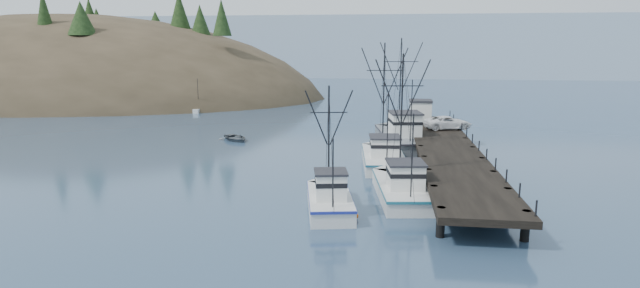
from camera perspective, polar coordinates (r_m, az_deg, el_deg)
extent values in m
plane|color=navy|center=(37.85, -4.68, -7.47)|extent=(400.00, 400.00, 0.00)
cube|color=black|center=(52.45, 14.24, -0.51)|extent=(6.00, 44.00, 0.50)
cylinder|color=black|center=(33.16, 13.61, -8.67)|extent=(0.56, 0.56, 2.00)
cylinder|color=black|center=(34.13, 22.42, -8.65)|extent=(0.56, 0.56, 2.00)
cylinder|color=black|center=(37.88, 12.84, -6.11)|extent=(0.56, 0.56, 2.00)
cylinder|color=black|center=(38.73, 20.56, -6.17)|extent=(0.56, 0.56, 2.00)
cylinder|color=black|center=(42.66, 12.24, -4.13)|extent=(0.56, 0.56, 2.00)
cylinder|color=black|center=(43.42, 19.11, -4.23)|extent=(0.56, 0.56, 2.00)
cylinder|color=black|center=(47.49, 11.76, -2.54)|extent=(0.56, 0.56, 2.00)
cylinder|color=black|center=(48.18, 17.95, -2.66)|extent=(0.56, 0.56, 2.00)
cylinder|color=black|center=(52.35, 11.38, -1.25)|extent=(0.56, 0.56, 2.00)
cylinder|color=black|center=(52.97, 17.00, -1.38)|extent=(0.56, 0.56, 2.00)
cylinder|color=black|center=(57.24, 11.06, -0.17)|extent=(0.56, 0.56, 2.00)
cylinder|color=black|center=(57.80, 16.21, -0.30)|extent=(0.56, 0.56, 2.00)
cylinder|color=black|center=(62.14, 10.79, 0.73)|extent=(0.56, 0.56, 2.00)
cylinder|color=black|center=(62.66, 15.54, 0.60)|extent=(0.56, 0.56, 2.00)
cylinder|color=black|center=(67.06, 10.56, 1.50)|extent=(0.56, 0.56, 2.00)
cylinder|color=black|center=(67.54, 14.97, 1.38)|extent=(0.56, 0.56, 2.00)
cylinder|color=black|center=(71.98, 10.36, 2.17)|extent=(0.56, 0.56, 2.00)
cylinder|color=black|center=(72.44, 14.47, 2.05)|extent=(0.56, 0.56, 2.00)
ellipsoid|color=#382D1E|center=(138.35, -26.78, 2.50)|extent=(132.00, 78.00, 51.00)
ellipsoid|color=black|center=(143.99, -27.69, 4.32)|extent=(109.20, 62.40, 41.60)
cube|color=beige|center=(102.42, -19.12, 4.61)|extent=(4.00, 5.00, 2.80)
cube|color=beige|center=(108.71, -21.02, 4.83)|extent=(4.00, 5.00, 2.80)
cube|color=beige|center=(106.15, -15.74, 5.02)|extent=(4.00, 5.00, 2.80)
cube|color=#9EB2C6|center=(205.40, 8.20, 7.73)|extent=(360.00, 40.00, 26.00)
cube|color=silver|center=(225.46, -4.77, 8.11)|extent=(180.00, 25.00, 18.00)
cube|color=silver|center=(100.72, -10.86, 4.29)|extent=(1.00, 3.50, 0.90)
cylinder|color=black|center=(100.42, -10.92, 5.94)|extent=(0.08, 0.08, 6.00)
cube|color=silver|center=(94.23, -13.68, 3.71)|extent=(1.00, 3.50, 0.90)
cylinder|color=black|center=(93.91, -13.76, 5.46)|extent=(0.08, 0.08, 6.00)
cube|color=silver|center=(104.73, -9.92, 4.59)|extent=(1.00, 3.50, 0.90)
cylinder|color=black|center=(104.44, -9.98, 6.17)|extent=(0.08, 0.08, 6.00)
cube|color=silver|center=(104.17, -16.30, 4.27)|extent=(1.00, 3.50, 0.90)
cylinder|color=black|center=(103.88, -16.39, 5.85)|extent=(0.08, 0.08, 6.00)
cube|color=silver|center=(110.47, -18.74, 4.50)|extent=(1.00, 3.50, 0.90)
cylinder|color=black|center=(110.20, -18.84, 5.99)|extent=(0.08, 0.08, 6.00)
cube|color=silver|center=(100.51, -18.83, 3.88)|extent=(1.00, 3.50, 0.90)
cylinder|color=black|center=(100.21, -18.93, 5.52)|extent=(0.08, 0.08, 6.00)
cube|color=silver|center=(104.22, -15.97, 4.29)|extent=(1.00, 3.50, 0.90)
cylinder|color=black|center=(103.94, -16.05, 5.88)|extent=(0.08, 0.08, 6.00)
cube|color=silver|center=(102.98, -20.74, 3.92)|extent=(1.00, 3.50, 0.90)
cylinder|color=black|center=(102.69, -20.86, 5.52)|extent=(0.08, 0.08, 6.00)
cube|color=silver|center=(40.85, 9.35, -5.51)|extent=(5.00, 10.05, 1.60)
cube|color=silver|center=(45.43, 8.37, -3.76)|extent=(3.73, 3.73, 1.60)
cube|color=#1B5C6F|center=(40.66, 9.38, -4.56)|extent=(5.11, 10.31, 0.18)
cube|color=silver|center=(39.21, 9.73, -3.57)|extent=(2.97, 3.04, 1.90)
cube|color=#26262B|center=(38.96, 9.78, -2.11)|extent=(3.22, 3.32, 0.16)
cylinder|color=black|center=(41.02, 9.28, 3.02)|extent=(0.14, 0.14, 10.21)
cylinder|color=black|center=(36.35, 10.49, -1.34)|extent=(0.10, 0.10, 6.13)
cube|color=silver|center=(37.35, 1.11, -6.96)|extent=(4.43, 8.10, 1.60)
cube|color=silver|center=(41.00, 0.73, -5.29)|extent=(3.04, 3.04, 1.60)
cube|color=navy|center=(37.14, 1.11, -5.93)|extent=(4.52, 8.30, 0.18)
cube|color=silver|center=(35.90, 1.23, -4.79)|extent=(2.52, 2.52, 1.90)
cube|color=#26262B|center=(35.63, 1.24, -3.20)|extent=(2.74, 2.75, 0.16)
cylinder|color=black|center=(37.30, 1.01, 0.60)|extent=(0.14, 0.14, 7.95)
cylinder|color=black|center=(33.63, 1.49, -3.36)|extent=(0.10, 0.10, 4.77)
cube|color=silver|center=(51.53, 7.24, -1.94)|extent=(4.83, 10.68, 1.60)
cube|color=silver|center=(56.58, 6.85, -0.74)|extent=(3.99, 3.99, 1.60)
cube|color=navy|center=(51.37, 7.26, -1.18)|extent=(4.93, 10.96, 0.18)
cube|color=silver|center=(49.86, 7.41, -0.33)|extent=(3.03, 3.15, 1.90)
cube|color=#26262B|center=(49.66, 7.44, 0.83)|extent=(3.29, 3.43, 0.16)
cylinder|color=black|center=(52.05, 7.28, 5.29)|extent=(0.14, 0.14, 11.10)
cylinder|color=black|center=(46.81, 7.73, 1.87)|extent=(0.10, 0.10, 6.66)
cube|color=slate|center=(60.24, 9.30, 0.21)|extent=(6.58, 13.93, 2.20)
cube|color=slate|center=(66.73, 8.29, 1.31)|extent=(4.60, 4.60, 2.20)
cube|color=black|center=(60.06, 9.33, 1.15)|extent=(6.72, 14.29, 0.18)
cube|color=silver|center=(58.16, 9.67, 2.21)|extent=(3.78, 4.22, 2.60)
cube|color=#26262B|center=(57.97, 9.72, 3.55)|extent=(4.10, 4.60, 0.16)
cylinder|color=black|center=(61.37, 9.16, 6.69)|extent=(0.14, 0.14, 11.11)
cylinder|color=black|center=(54.54, 10.40, 3.75)|extent=(0.10, 0.10, 6.67)
cube|color=silver|center=(69.76, 11.41, 3.71)|extent=(2.80, 3.00, 2.50)
cube|color=#26262B|center=(69.59, 11.45, 4.85)|extent=(3.00, 3.20, 0.30)
imported|color=white|center=(63.08, 14.41, 2.39)|extent=(6.25, 4.10, 1.60)
imported|color=#505558|center=(65.48, -9.62, 0.41)|extent=(5.72, 5.85, 0.99)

